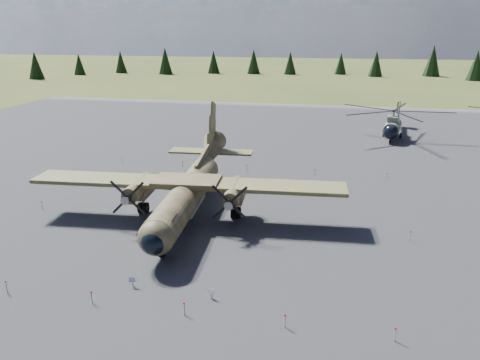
# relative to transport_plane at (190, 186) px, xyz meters

# --- Properties ---
(ground) EXTENTS (500.00, 500.00, 0.00)m
(ground) POSITION_rel_transport_plane_xyz_m (2.56, -2.01, -2.64)
(ground) COLOR brown
(ground) RESTS_ON ground
(apron) EXTENTS (120.00, 120.00, 0.04)m
(apron) POSITION_rel_transport_plane_xyz_m (2.56, 7.99, -2.64)
(apron) COLOR slate
(apron) RESTS_ON ground
(transport_plane) EXTENTS (27.95, 25.34, 9.20)m
(transport_plane) POSITION_rel_transport_plane_xyz_m (0.00, 0.00, 0.00)
(transport_plane) COLOR #3E4023
(transport_plane) RESTS_ON ground
(helicopter_near) EXTENTS (20.45, 22.12, 4.52)m
(helicopter_near) POSITION_rel_transport_plane_xyz_m (21.15, 36.16, 0.56)
(helicopter_near) COLOR #64675A
(helicopter_near) RESTS_ON ground
(info_placard_left) EXTENTS (0.46, 0.26, 0.68)m
(info_placard_left) POSITION_rel_transport_plane_xyz_m (0.20, -13.17, -2.19)
(info_placard_left) COLOR gray
(info_placard_left) RESTS_ON ground
(info_placard_right) EXTENTS (0.47, 0.28, 0.69)m
(info_placard_right) POSITION_rel_transport_plane_xyz_m (5.66, -13.48, -2.19)
(info_placard_right) COLOR gray
(info_placard_right) RESTS_ON ground
(barrier_fence) EXTENTS (33.12, 29.62, 0.85)m
(barrier_fence) POSITION_rel_transport_plane_xyz_m (2.10, -2.09, -2.14)
(barrier_fence) COLOR silver
(barrier_fence) RESTS_ON ground
(treeline) EXTENTS (312.11, 307.20, 10.99)m
(treeline) POSITION_rel_transport_plane_xyz_m (-0.41, -9.04, 2.18)
(treeline) COLOR black
(treeline) RESTS_ON ground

